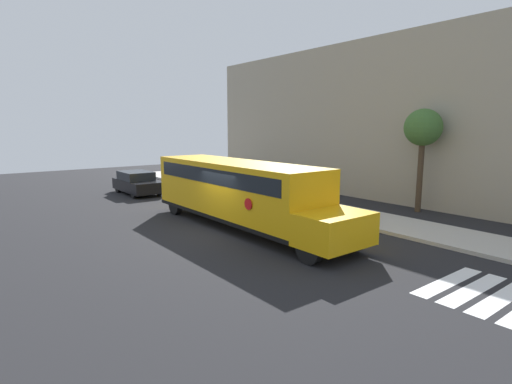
% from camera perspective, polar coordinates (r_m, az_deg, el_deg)
% --- Properties ---
extents(ground_plane, '(60.00, 60.00, 0.00)m').
position_cam_1_polar(ground_plane, '(16.99, -4.60, -5.64)').
color(ground_plane, black).
extents(sidewalk_strip, '(44.00, 3.00, 0.15)m').
position_cam_1_polar(sidewalk_strip, '(21.14, 10.28, -2.57)').
color(sidewalk_strip, '#B2ADA3').
rests_on(sidewalk_strip, ground).
extents(building_backdrop, '(32.00, 4.00, 9.50)m').
position_cam_1_polar(building_backdrop, '(25.93, 20.36, 9.58)').
color(building_backdrop, '#9E937F').
rests_on(building_backdrop, ground).
extents(school_bus, '(11.56, 2.57, 2.86)m').
position_cam_1_polar(school_bus, '(17.42, -2.37, 0.34)').
color(school_bus, '#EAA80F').
rests_on(school_bus, ground).
extents(parked_car, '(4.33, 1.89, 1.46)m').
position_cam_1_polar(parked_car, '(27.36, -16.60, 1.27)').
color(parked_car, black).
rests_on(parked_car, ground).
extents(tree_near_sidewalk, '(1.87, 1.87, 5.28)m').
position_cam_1_polar(tree_near_sidewalk, '(22.00, 22.75, 8.23)').
color(tree_near_sidewalk, '#423323').
rests_on(tree_near_sidewalk, ground).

